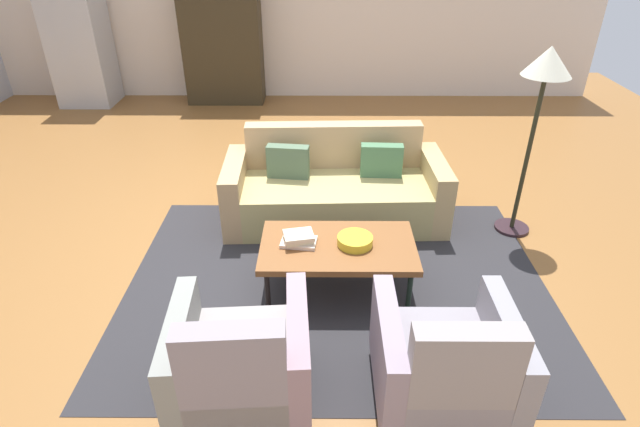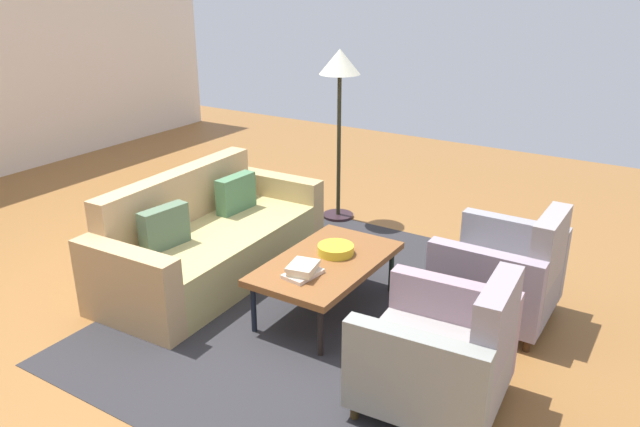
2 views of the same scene
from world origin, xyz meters
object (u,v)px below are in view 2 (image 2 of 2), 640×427
Objects in this scene: coffee_table at (327,264)px; armchair_right at (506,276)px; couch at (206,242)px; fruit_bowl at (336,250)px; armchair_left at (445,357)px; floor_lamp at (340,78)px; book_stack at (303,270)px.

coffee_table is 1.36× the size of armchair_right.
couch reaches higher than coffee_table.
couch reaches higher than fruit_bowl.
armchair_left is 3.21× the size of fruit_bowl.
couch is at bearing 90.15° from coffee_table.
fruit_bowl is (0.13, -0.00, 0.07)m from coffee_table.
floor_lamp is at bearing 38.18° from armchair_left.
armchair_right is 2.59m from floor_lamp.
coffee_table is 1.31m from armchair_right.
couch is 7.77× the size of fruit_bowl.
coffee_table is 0.70× the size of floor_lamp.
coffee_table is 2.20m from floor_lamp.
fruit_bowl is 0.94× the size of book_stack.
floor_lamp reaches higher than couch.
couch is at bearing 75.72° from book_stack.
book_stack is 2.41m from floor_lamp.
armchair_left is 1.00× the size of armchair_right.
armchair_right is at bearing -118.06° from floor_lamp.
armchair_left and armchair_right have the same top height.
couch is 1.78× the size of coffee_table.
floor_lamp reaches higher than armchair_left.
armchair_right is (1.20, -0.00, 0.00)m from armchair_left.
book_stack is (-0.30, 0.01, 0.08)m from coffee_table.
armchair_right is (0.60, -2.35, 0.06)m from couch.
floor_lamp is (1.58, 0.91, 0.99)m from fruit_bowl.
armchair_left is 1.22m from book_stack.
book_stack is (0.29, 1.17, 0.12)m from armchair_left.
couch is 1.21m from fruit_bowl.
book_stack is at bearing 178.86° from fruit_bowl.
armchair_right is at bearing -3.85° from armchair_left.
armchair_right reaches higher than book_stack.
armchair_right is at bearing -68.06° from fruit_bowl.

